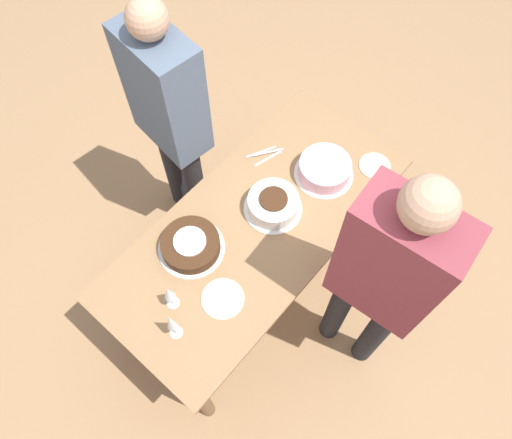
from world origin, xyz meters
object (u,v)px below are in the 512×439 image
at_px(cake_center_white, 273,204).
at_px(person_watching, 385,275).
at_px(cake_front_chocolate, 191,245).
at_px(wine_glass_near, 171,323).
at_px(person_cutting, 169,111).
at_px(cake_back_decorated, 325,169).
at_px(wine_glass_far, 169,294).

height_order(cake_center_white, person_watching, person_watching).
bearing_deg(cake_front_chocolate, wine_glass_near, 34.82).
height_order(person_cutting, person_watching, person_watching).
relative_size(cake_center_white, wine_glass_near, 1.25).
bearing_deg(person_watching, person_cutting, -6.64).
bearing_deg(cake_back_decorated, wine_glass_near, 0.55).
distance_m(wine_glass_near, person_cutting, 1.05).
relative_size(cake_back_decorated, person_watching, 0.18).
distance_m(cake_back_decorated, person_cutting, 0.83).
bearing_deg(cake_center_white, cake_back_decorated, 168.43).
distance_m(cake_center_white, cake_back_decorated, 0.33).
relative_size(cake_front_chocolate, wine_glass_far, 1.76).
bearing_deg(wine_glass_far, cake_center_white, 177.54).
relative_size(cake_front_chocolate, wine_glass_near, 1.37).
distance_m(wine_glass_near, wine_glass_far, 0.14).
distance_m(cake_center_white, wine_glass_far, 0.67).
distance_m(cake_center_white, person_cutting, 0.69).
distance_m(cake_front_chocolate, person_watching, 0.90).
bearing_deg(cake_center_white, cake_front_chocolate, -20.44).
relative_size(wine_glass_near, person_watching, 0.14).
bearing_deg(wine_glass_near, cake_back_decorated, -179.45).
distance_m(cake_front_chocolate, wine_glass_far, 0.29).
distance_m(cake_front_chocolate, cake_back_decorated, 0.78).
relative_size(cake_back_decorated, wine_glass_far, 1.68).
bearing_deg(cake_back_decorated, person_cutting, -64.74).
xyz_separation_m(cake_center_white, cake_back_decorated, (-0.33, 0.07, -0.00)).
relative_size(cake_front_chocolate, person_watching, 0.19).
bearing_deg(person_watching, wine_glass_far, 37.74).
relative_size(wine_glass_far, person_watching, 0.11).
relative_size(cake_center_white, wine_glass_far, 1.60).
relative_size(cake_center_white, person_cutting, 0.18).
bearing_deg(person_cutting, person_watching, 4.93).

